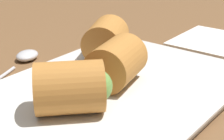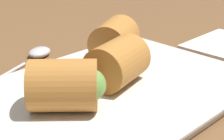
# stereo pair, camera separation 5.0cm
# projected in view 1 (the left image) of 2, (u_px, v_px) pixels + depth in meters

# --- Properties ---
(table_surface) EXTENTS (1.80, 1.40, 0.02)m
(table_surface) POSITION_uv_depth(u_px,v_px,m) (87.00, 109.00, 0.46)
(table_surface) COLOR brown
(table_surface) RESTS_ON ground
(serving_plate) EXTENTS (0.35, 0.25, 0.01)m
(serving_plate) POSITION_uv_depth(u_px,v_px,m) (112.00, 92.00, 0.46)
(serving_plate) COLOR silver
(serving_plate) RESTS_ON table_surface
(roll_front_left) EXTENTS (0.09, 0.08, 0.06)m
(roll_front_left) POSITION_uv_depth(u_px,v_px,m) (107.00, 38.00, 0.55)
(roll_front_left) COLOR #B77533
(roll_front_left) RESTS_ON serving_plate
(roll_front_right) EXTENTS (0.09, 0.07, 0.06)m
(roll_front_right) POSITION_uv_depth(u_px,v_px,m) (118.00, 61.00, 0.46)
(roll_front_right) COLOR #B77533
(roll_front_right) RESTS_ON serving_plate
(roll_back_left) EXTENTS (0.09, 0.09, 0.06)m
(roll_back_left) POSITION_uv_depth(u_px,v_px,m) (74.00, 87.00, 0.39)
(roll_back_left) COLOR #B77533
(roll_back_left) RESTS_ON serving_plate
(spoon) EXTENTS (0.15, 0.08, 0.01)m
(spoon) POSITION_uv_depth(u_px,v_px,m) (24.00, 58.00, 0.58)
(spoon) COLOR silver
(spoon) RESTS_ON table_surface
(napkin) EXTENTS (0.14, 0.12, 0.01)m
(napkin) POSITION_uv_depth(u_px,v_px,m) (212.00, 41.00, 0.67)
(napkin) COLOR silver
(napkin) RESTS_ON table_surface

